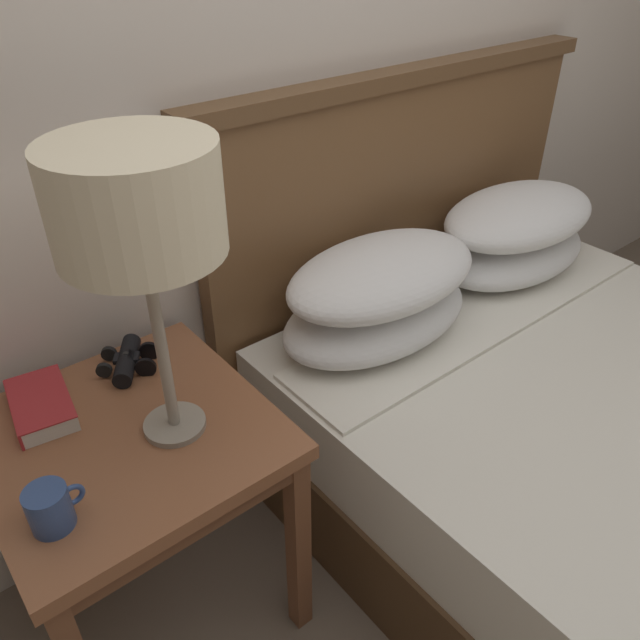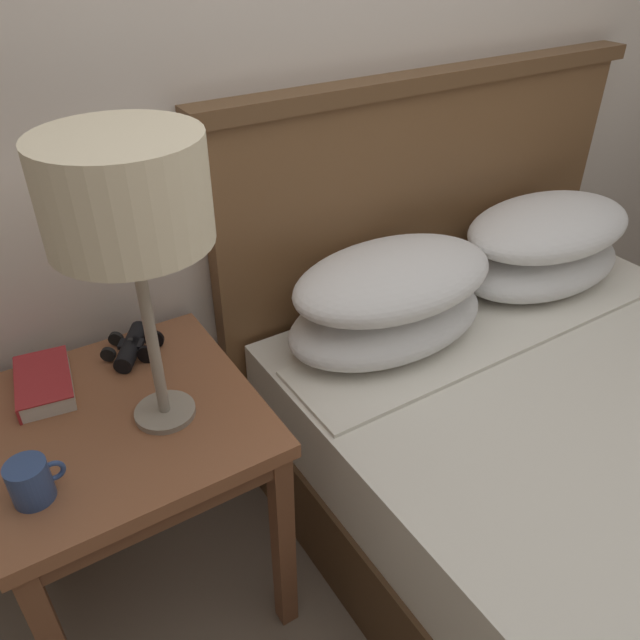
% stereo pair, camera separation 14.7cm
% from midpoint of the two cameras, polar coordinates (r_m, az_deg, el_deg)
% --- Properties ---
extents(wall_back, '(8.00, 0.06, 2.60)m').
position_cam_midpoint_polar(wall_back, '(1.68, -6.01, 25.01)').
color(wall_back, silver).
rests_on(wall_back, ground_plane).
extents(nightstand, '(0.58, 0.58, 0.63)m').
position_cam_midpoint_polar(nightstand, '(1.47, -19.68, -12.00)').
color(nightstand, brown).
rests_on(nightstand, ground_plane).
extents(bed, '(1.51, 2.00, 1.17)m').
position_cam_midpoint_polar(bed, '(1.86, 23.51, -11.70)').
color(bed, '#4E3520').
rests_on(bed, ground_plane).
extents(table_lamp, '(0.29, 0.29, 0.61)m').
position_cam_midpoint_polar(table_lamp, '(1.12, -20.16, 9.69)').
color(table_lamp, gray).
rests_on(table_lamp, nightstand).
extents(book_on_nightstand, '(0.15, 0.22, 0.04)m').
position_cam_midpoint_polar(book_on_nightstand, '(1.51, -26.83, -7.07)').
color(book_on_nightstand, silver).
rests_on(book_on_nightstand, nightstand).
extents(binoculars_pair, '(0.16, 0.16, 0.05)m').
position_cam_midpoint_polar(binoculars_pair, '(1.56, -19.78, -3.58)').
color(binoculars_pair, black).
rests_on(binoculars_pair, nightstand).
extents(coffee_mug, '(0.10, 0.08, 0.08)m').
position_cam_midpoint_polar(coffee_mug, '(1.26, -26.69, -15.27)').
color(coffee_mug, '#334C84').
rests_on(coffee_mug, nightstand).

